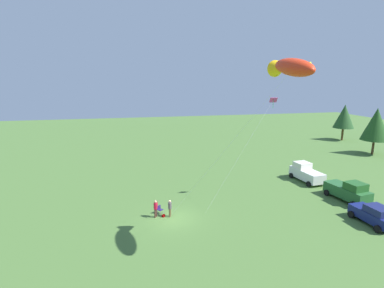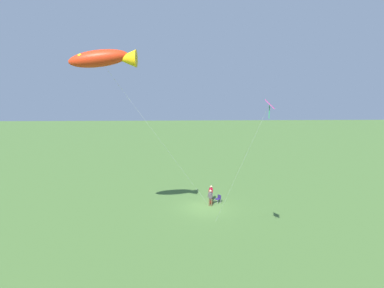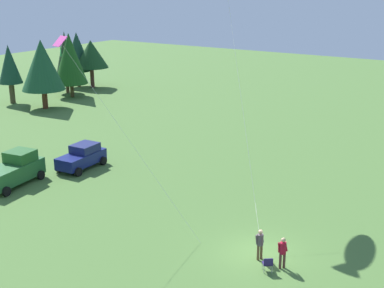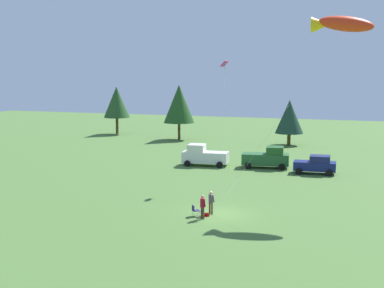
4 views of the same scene
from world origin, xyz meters
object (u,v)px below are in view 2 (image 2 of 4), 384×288
object	(u,v)px
backpack_on_grass	(211,203)
kite_diamond_rainbow	(266,113)
person_kite_flyer	(210,197)
kite_large_fish	(105,59)
folding_chair	(218,198)
person_spectator	(211,192)

from	to	relation	value
backpack_on_grass	kite_diamond_rainbow	bearing A→B (deg)	99.88
backpack_on_grass	person_kite_flyer	bearing A→B (deg)	80.70
kite_large_fish	person_kite_flyer	bearing A→B (deg)	-138.62
backpack_on_grass	kite_large_fish	world-z (taller)	kite_large_fish
person_kite_flyer	kite_diamond_rainbow	bearing A→B (deg)	34.71
kite_diamond_rainbow	folding_chair	bearing A→B (deg)	-84.20
person_spectator	backpack_on_grass	size ratio (longest dim) A/B	5.44
folding_chair	backpack_on_grass	xyz separation A→B (m)	(0.83, 0.27, -0.38)
folding_chair	kite_diamond_rainbow	size ratio (longest dim) A/B	0.07
folding_chair	backpack_on_grass	bearing A→B (deg)	-19.17
person_spectator	backpack_on_grass	distance (m)	1.18
folding_chair	kite_large_fish	world-z (taller)	kite_large_fish
backpack_on_grass	kite_large_fish	bearing A→B (deg)	43.45
person_kite_flyer	kite_large_fish	distance (m)	16.98
folding_chair	kite_diamond_rainbow	distance (m)	15.76
backpack_on_grass	kite_diamond_rainbow	xyz separation A→B (m)	(-2.06, 11.81, 10.42)
backpack_on_grass	kite_large_fish	size ratio (longest dim) A/B	0.02
backpack_on_grass	kite_diamond_rainbow	distance (m)	15.89
folding_chair	kite_diamond_rainbow	bearing A→B (deg)	58.67
person_kite_flyer	folding_chair	bearing A→B (deg)	158.00
person_spectator	kite_diamond_rainbow	xyz separation A→B (m)	(-1.97, 12.56, 9.51)
person_kite_flyer	kite_large_fish	bearing A→B (deg)	-24.87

